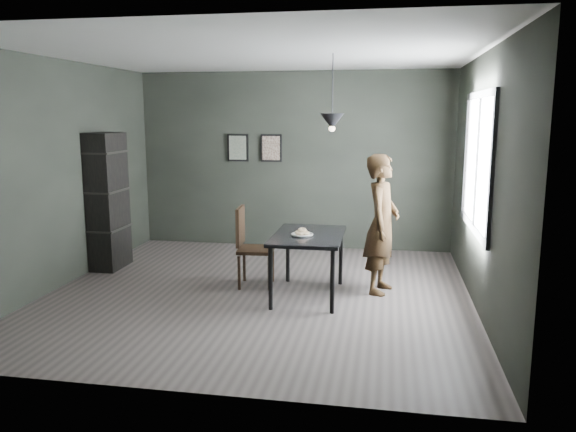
% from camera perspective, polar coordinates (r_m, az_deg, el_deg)
% --- Properties ---
extents(ground, '(5.00, 5.00, 0.00)m').
position_cam_1_polar(ground, '(6.85, -2.98, -7.82)').
color(ground, '#36312F').
rests_on(ground, ground).
extents(back_wall, '(5.00, 0.10, 2.80)m').
position_cam_1_polar(back_wall, '(9.00, 0.53, 5.64)').
color(back_wall, black).
rests_on(back_wall, ground).
extents(ceiling, '(5.00, 5.00, 0.02)m').
position_cam_1_polar(ceiling, '(6.55, -3.22, 16.16)').
color(ceiling, silver).
rests_on(ceiling, ground).
extents(window_assembly, '(0.04, 1.96, 1.56)m').
position_cam_1_polar(window_assembly, '(6.64, 18.67, 5.18)').
color(window_assembly, white).
rests_on(window_assembly, ground).
extents(cafe_table, '(0.80, 1.20, 0.75)m').
position_cam_1_polar(cafe_table, '(6.57, 2.07, -2.54)').
color(cafe_table, black).
rests_on(cafe_table, ground).
extents(white_plate, '(0.23, 0.23, 0.01)m').
position_cam_1_polar(white_plate, '(6.48, 1.44, -1.94)').
color(white_plate, silver).
rests_on(white_plate, cafe_table).
extents(donut_pile, '(0.18, 0.18, 0.08)m').
position_cam_1_polar(donut_pile, '(6.48, 1.45, -1.67)').
color(donut_pile, '#F2E5BC').
rests_on(donut_pile, white_plate).
extents(woman, '(0.52, 0.68, 1.67)m').
position_cam_1_polar(woman, '(6.80, 9.51, -0.82)').
color(woman, black).
rests_on(woman, ground).
extents(wood_chair, '(0.47, 0.47, 1.00)m').
position_cam_1_polar(wood_chair, '(7.01, -3.99, -2.59)').
color(wood_chair, black).
rests_on(wood_chair, ground).
extents(shelf_unit, '(0.36, 0.63, 1.88)m').
position_cam_1_polar(shelf_unit, '(8.17, -17.84, 1.43)').
color(shelf_unit, black).
rests_on(shelf_unit, ground).
extents(pendant_lamp, '(0.28, 0.28, 0.86)m').
position_cam_1_polar(pendant_lamp, '(6.48, 4.50, 9.57)').
color(pendant_lamp, black).
rests_on(pendant_lamp, ground).
extents(framed_print_left, '(0.34, 0.04, 0.44)m').
position_cam_1_polar(framed_print_left, '(9.14, -5.11, 6.93)').
color(framed_print_left, black).
rests_on(framed_print_left, ground).
extents(framed_print_right, '(0.34, 0.04, 0.44)m').
position_cam_1_polar(framed_print_right, '(9.02, -1.71, 6.92)').
color(framed_print_right, black).
rests_on(framed_print_right, ground).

